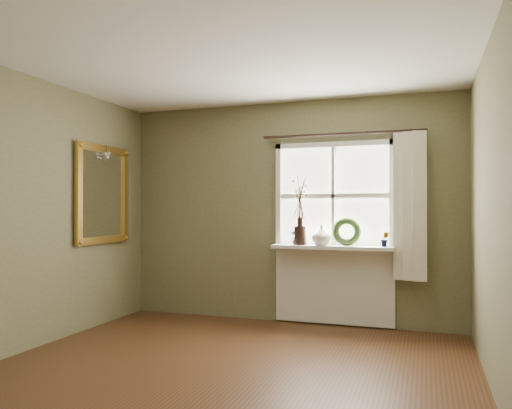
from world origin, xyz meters
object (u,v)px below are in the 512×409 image
object	(u,v)px
dark_jug	(300,235)
gilt_mirror	(103,194)
cream_vase	(321,235)
wreath	(347,235)

from	to	relation	value
dark_jug	gilt_mirror	world-z (taller)	gilt_mirror
cream_vase	wreath	xyz separation A→B (m)	(0.28, 0.04, 0.01)
dark_jug	cream_vase	xyz separation A→B (m)	(0.25, 0.00, 0.01)
dark_jug	cream_vase	size ratio (longest dim) A/B	0.95
cream_vase	wreath	bearing A→B (deg)	8.12
wreath	gilt_mirror	distance (m)	2.82
cream_vase	dark_jug	bearing A→B (deg)	180.00
cream_vase	wreath	size ratio (longest dim) A/B	0.72
dark_jug	wreath	distance (m)	0.53
dark_jug	wreath	world-z (taller)	wreath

